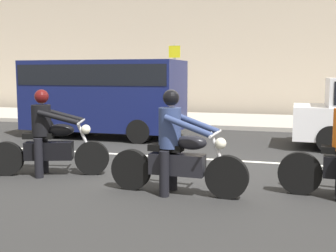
# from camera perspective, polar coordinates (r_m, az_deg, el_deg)

# --- Properties ---
(ground_plane) EXTENTS (80.00, 80.00, 0.00)m
(ground_plane) POSITION_cam_1_polar(r_m,az_deg,el_deg) (8.47, 3.10, -5.53)
(ground_plane) COLOR #292929
(sidewalk_slab) EXTENTS (40.00, 4.40, 0.14)m
(sidewalk_slab) POSITION_cam_1_polar(r_m,az_deg,el_deg) (16.25, 9.72, 0.67)
(sidewalk_slab) COLOR #A8A399
(sidewalk_slab) RESTS_ON ground_plane
(lane_marking_stripe) EXTENTS (18.00, 0.14, 0.01)m
(lane_marking_stripe) POSITION_cam_1_polar(r_m,az_deg,el_deg) (9.20, 8.78, -4.56)
(lane_marking_stripe) COLOR silver
(lane_marking_stripe) RESTS_ON ground_plane
(motorcycle_with_rider_denim_blue) EXTENTS (2.18, 0.70, 1.60)m
(motorcycle_with_rider_denim_blue) POSITION_cam_1_polar(r_m,az_deg,el_deg) (6.53, 1.13, -3.49)
(motorcycle_with_rider_denim_blue) COLOR black
(motorcycle_with_rider_denim_blue) RESTS_ON ground_plane
(motorcycle_with_rider_black_leather) EXTENTS (2.07, 0.94, 1.55)m
(motorcycle_with_rider_black_leather) POSITION_cam_1_polar(r_m,az_deg,el_deg) (8.03, -15.61, -1.85)
(motorcycle_with_rider_black_leather) COLOR black
(motorcycle_with_rider_black_leather) RESTS_ON ground_plane
(parked_van_navy) EXTENTS (4.49, 1.96, 2.19)m
(parked_van_navy) POSITION_cam_1_polar(r_m,az_deg,el_deg) (12.56, -8.50, 4.36)
(parked_van_navy) COLOR #11194C
(parked_van_navy) RESTS_ON ground_plane
(street_sign_post) EXTENTS (0.44, 0.08, 2.75)m
(street_sign_post) POSITION_cam_1_polar(r_m,az_deg,el_deg) (16.25, 0.88, 6.85)
(street_sign_post) COLOR gray
(street_sign_post) RESTS_ON sidewalk_slab
(pedestrian_bystander) EXTENTS (0.34, 0.34, 1.77)m
(pedestrian_bystander) POSITION_cam_1_polar(r_m,az_deg,el_deg) (16.83, -4.05, 4.75)
(pedestrian_bystander) COLOR black
(pedestrian_bystander) RESTS_ON sidewalk_slab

